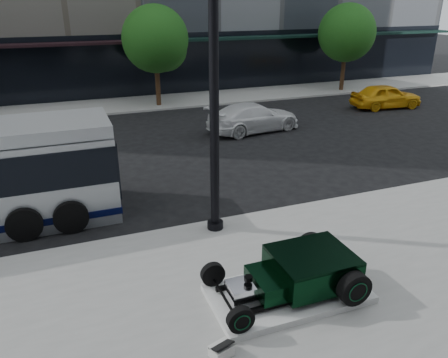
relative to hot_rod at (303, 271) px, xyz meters
name	(u,v)px	position (x,y,z in m)	size (l,w,h in m)	color
ground	(217,192)	(0.20, 5.92, -0.70)	(120.00, 120.00, 0.00)	black
sidewalk_far	(139,104)	(0.20, 19.92, -0.64)	(70.00, 4.00, 0.12)	gray
street_trees	(158,42)	(1.34, 18.99, 3.07)	(29.80, 3.80, 5.70)	black
display_plinth	(288,293)	(-0.33, 0.00, -0.50)	(3.40, 1.80, 0.15)	silver
hot_rod	(303,271)	(0.00, 0.00, 0.00)	(3.22, 2.00, 0.81)	black
info_plaque	(221,350)	(-2.28, -1.08, -0.45)	(0.47, 0.41, 0.31)	silver
lamppost	(214,95)	(-0.77, 3.43, 3.19)	(0.45, 0.45, 8.14)	black
white_sedan	(254,117)	(4.41, 12.20, -0.01)	(1.92, 4.73, 1.37)	white
yellow_taxi	(386,96)	(13.75, 13.82, 0.01)	(1.67, 4.15, 1.41)	gold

